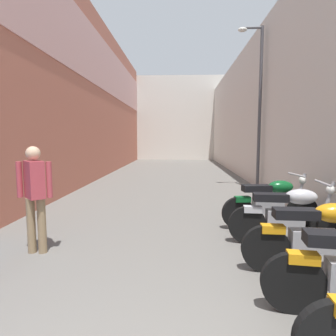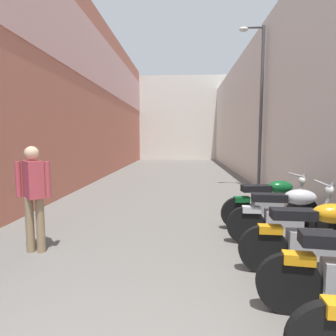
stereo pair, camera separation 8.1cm
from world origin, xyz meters
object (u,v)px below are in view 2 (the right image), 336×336
object	(u,v)px
motorcycle_fourth	(288,214)
street_lamp	(259,97)
motorcycle_fifth	(271,202)
motorcycle_third	(317,235)
pedestrian_mid_alley	(33,191)

from	to	relation	value
motorcycle_fourth	street_lamp	world-z (taller)	street_lamp
motorcycle_fifth	motorcycle_third	bearing A→B (deg)	-90.00
pedestrian_mid_alley	motorcycle_fourth	bearing A→B (deg)	6.83
motorcycle_fourth	motorcycle_third	bearing A→B (deg)	-90.00
motorcycle_fifth	pedestrian_mid_alley	size ratio (longest dim) A/B	1.18
motorcycle_third	pedestrian_mid_alley	size ratio (longest dim) A/B	1.18
motorcycle_fourth	motorcycle_fifth	distance (m)	0.87
motorcycle_third	motorcycle_fifth	xyz separation A→B (m)	(-0.00, 1.85, 0.00)
motorcycle_third	motorcycle_fourth	xyz separation A→B (m)	(-0.00, 0.97, 0.00)
motorcycle_fifth	street_lamp	bearing A→B (deg)	79.69
pedestrian_mid_alley	street_lamp	bearing A→B (deg)	49.07
street_lamp	motorcycle_fourth	bearing A→B (deg)	-98.45
pedestrian_mid_alley	street_lamp	size ratio (longest dim) A/B	0.31
motorcycle_third	motorcycle_fourth	distance (m)	0.97
motorcycle_fourth	pedestrian_mid_alley	world-z (taller)	pedestrian_mid_alley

